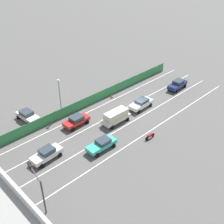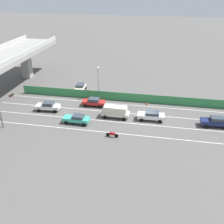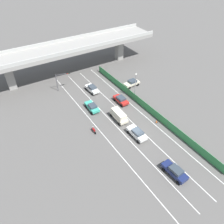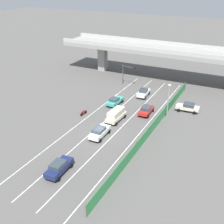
# 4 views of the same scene
# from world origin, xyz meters

# --- Properties ---
(ground_plane) EXTENTS (300.00, 300.00, 0.00)m
(ground_plane) POSITION_xyz_m (0.00, 0.00, 0.00)
(ground_plane) COLOR #565451
(lane_line_left_edge) EXTENTS (0.14, 46.96, 0.01)m
(lane_line_left_edge) POSITION_xyz_m (-5.39, 5.48, 0.00)
(lane_line_left_edge) COLOR silver
(lane_line_left_edge) RESTS_ON ground
(lane_line_mid_left) EXTENTS (0.14, 46.96, 0.01)m
(lane_line_mid_left) POSITION_xyz_m (-1.80, 5.48, 0.00)
(lane_line_mid_left) COLOR silver
(lane_line_mid_left) RESTS_ON ground
(lane_line_mid_right) EXTENTS (0.14, 46.96, 0.01)m
(lane_line_mid_right) POSITION_xyz_m (1.80, 5.48, 0.00)
(lane_line_mid_right) COLOR silver
(lane_line_mid_right) RESTS_ON ground
(lane_line_right_edge) EXTENTS (0.14, 46.96, 0.01)m
(lane_line_right_edge) POSITION_xyz_m (5.39, 5.48, 0.00)
(lane_line_right_edge) COLOR silver
(lane_line_right_edge) RESTS_ON ground
(elevated_overpass) EXTENTS (51.78, 8.72, 8.56)m
(elevated_overpass) POSITION_xyz_m (0.00, 30.96, 6.84)
(elevated_overpass) COLOR gray
(elevated_overpass) RESTS_ON ground
(green_fence) EXTENTS (0.10, 43.06, 1.75)m
(green_fence) POSITION_xyz_m (7.06, 5.48, 0.87)
(green_fence) COLOR #338447
(green_fence) RESTS_ON ground
(car_hatchback_white) EXTENTS (2.17, 4.49, 1.71)m
(car_hatchback_white) POSITION_xyz_m (0.16, 18.51, 0.93)
(car_hatchback_white) COLOR silver
(car_hatchback_white) RESTS_ON ground
(car_sedan_navy) EXTENTS (2.16, 4.70, 1.74)m
(car_sedan_navy) POSITION_xyz_m (-0.16, -11.05, 0.95)
(car_sedan_navy) COLOR navy
(car_sedan_navy) RESTS_ON ground
(car_taxi_teal) EXTENTS (2.08, 4.51, 1.52)m
(car_taxi_teal) POSITION_xyz_m (-3.37, 11.84, 0.85)
(car_taxi_teal) COLOR teal
(car_taxi_teal) RESTS_ON ground
(car_sedan_red) EXTENTS (2.07, 4.37, 1.57)m
(car_sedan_red) POSITION_xyz_m (3.73, 10.70, 0.88)
(car_sedan_red) COLOR red
(car_sedan_red) RESTS_ON ground
(car_sedan_white) EXTENTS (2.11, 4.64, 1.62)m
(car_sedan_white) POSITION_xyz_m (0.02, -0.49, 0.92)
(car_sedan_white) COLOR white
(car_sedan_white) RESTS_ON ground
(car_van_cream) EXTENTS (2.18, 4.94, 2.11)m
(car_van_cream) POSITION_xyz_m (-0.12, 5.78, 1.21)
(car_van_cream) COLOR beige
(car_van_cream) RESTS_ON ground
(motorcycle) EXTENTS (0.60, 1.95, 0.93)m
(motorcycle) POSITION_xyz_m (-6.55, 5.16, 0.46)
(motorcycle) COLOR black
(motorcycle) RESTS_ON ground
(parked_sedan_cream) EXTENTS (4.43, 2.29, 1.64)m
(parked_sedan_cream) POSITION_xyz_m (10.38, 15.47, 0.90)
(parked_sedan_cream) COLOR beige
(parked_sedan_cream) RESTS_ON ground
(traffic_light) EXTENTS (3.65, 0.96, 4.81)m
(traffic_light) POSITION_xyz_m (-5.72, 23.17, 3.47)
(traffic_light) COLOR #47474C
(traffic_light) RESTS_ON ground
(street_lamp) EXTENTS (0.60, 0.36, 6.59)m
(street_lamp) POSITION_xyz_m (7.70, 10.69, 4.04)
(street_lamp) COLOR gray
(street_lamp) RESTS_ON ground
(traffic_cone) EXTENTS (0.47, 0.47, 0.66)m
(traffic_cone) POSITION_xyz_m (6.16, 0.65, 0.31)
(traffic_cone) COLOR orange
(traffic_cone) RESTS_ON ground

